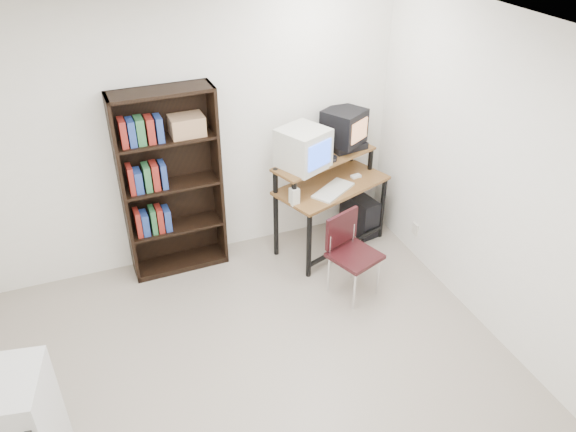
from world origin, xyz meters
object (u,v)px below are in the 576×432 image
object	(u,v)px
crt_monitor	(303,148)
school_chair	(350,247)
pc_tower	(359,214)
computer_desk	(330,188)
mini_fridge	(12,431)
bookshelf	(170,182)
crt_tv	(344,126)

from	to	relation	value
crt_monitor	school_chair	size ratio (longest dim) A/B	0.68
pc_tower	school_chair	xyz separation A→B (m)	(-0.57, -0.87, 0.28)
computer_desk	mini_fridge	world-z (taller)	computer_desk
bookshelf	pc_tower	bearing A→B (deg)	-5.00
crt_monitor	school_chair	world-z (taller)	crt_monitor
computer_desk	mini_fridge	size ratio (longest dim) A/B	1.45
crt_tv	bookshelf	world-z (taller)	bookshelf
mini_fridge	school_chair	bearing A→B (deg)	28.74
computer_desk	crt_tv	xyz separation A→B (m)	(0.23, 0.22, 0.54)
crt_tv	school_chair	xyz separation A→B (m)	(-0.37, -0.97, -0.73)
computer_desk	pc_tower	world-z (taller)	computer_desk
crt_monitor	pc_tower	world-z (taller)	crt_monitor
computer_desk	pc_tower	size ratio (longest dim) A/B	2.80
crt_monitor	mini_fridge	bearing A→B (deg)	-172.47
crt_tv	bookshelf	bearing A→B (deg)	148.31
computer_desk	pc_tower	distance (m)	0.64
crt_monitor	computer_desk	bearing A→B (deg)	-26.73
crt_tv	school_chair	size ratio (longest dim) A/B	0.62
mini_fridge	crt_tv	bearing A→B (deg)	41.14
pc_tower	computer_desk	bearing A→B (deg)	-174.82
computer_desk	school_chair	distance (m)	0.79
bookshelf	computer_desk	bearing A→B (deg)	-10.32
crt_monitor	bookshelf	world-z (taller)	bookshelf
school_chair	mini_fridge	distance (m)	2.97
crt_tv	pc_tower	distance (m)	1.03
crt_monitor	bookshelf	size ratio (longest dim) A/B	0.30
bookshelf	mini_fridge	distance (m)	2.46
crt_tv	computer_desk	bearing A→B (deg)	-167.24
pc_tower	school_chair	bearing A→B (deg)	-133.67
computer_desk	crt_monitor	size ratio (longest dim) A/B	2.34
crt_tv	bookshelf	xyz separation A→B (m)	(-1.76, 0.02, -0.29)
crt_monitor	pc_tower	distance (m)	1.20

